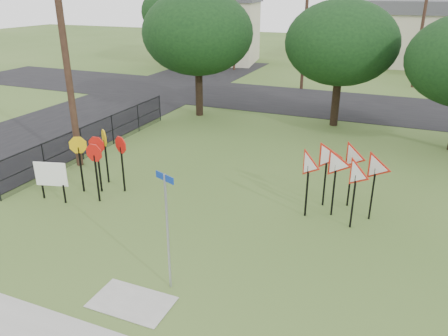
# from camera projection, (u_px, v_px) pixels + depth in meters

# --- Properties ---
(ground) EXTENTS (140.00, 140.00, 0.00)m
(ground) POSITION_uv_depth(u_px,v_px,m) (178.00, 253.00, 12.85)
(ground) COLOR #3C5B22
(street_left) EXTENTS (8.00, 50.00, 0.02)m
(street_left) POSITION_uv_depth(u_px,v_px,m) (78.00, 121.00, 25.67)
(street_left) COLOR black
(street_left) RESTS_ON ground
(street_far) EXTENTS (60.00, 8.00, 0.02)m
(street_far) POSITION_uv_depth(u_px,v_px,m) (316.00, 102.00, 29.93)
(street_far) COLOR black
(street_far) RESTS_ON ground
(curb_pad) EXTENTS (2.00, 1.20, 0.02)m
(curb_pad) POSITION_uv_depth(u_px,v_px,m) (132.00, 302.00, 10.80)
(curb_pad) COLOR #989790
(curb_pad) RESTS_ON ground
(street_name_sign) EXTENTS (0.62, 0.27, 3.19)m
(street_name_sign) POSITION_uv_depth(u_px,v_px,m) (167.00, 226.00, 10.70)
(street_name_sign) COLOR #9B9FA4
(street_name_sign) RESTS_ON ground
(stop_sign_cluster) EXTENTS (2.08, 1.78, 2.22)m
(stop_sign_cluster) POSITION_uv_depth(u_px,v_px,m) (99.00, 150.00, 16.14)
(stop_sign_cluster) COLOR black
(stop_sign_cluster) RESTS_ON ground
(yield_sign_cluster) EXTENTS (2.96, 2.17, 2.43)m
(yield_sign_cluster) POSITION_uv_depth(u_px,v_px,m) (342.00, 166.00, 14.38)
(yield_sign_cluster) COLOR black
(yield_sign_cluster) RESTS_ON ground
(info_board) EXTENTS (1.17, 0.35, 1.50)m
(info_board) POSITION_uv_depth(u_px,v_px,m) (51.00, 175.00, 15.66)
(info_board) COLOR black
(info_board) RESTS_ON ground
(utility_pole_main) EXTENTS (3.55, 0.33, 10.00)m
(utility_pole_main) POSITION_uv_depth(u_px,v_px,m) (65.00, 43.00, 17.29)
(utility_pole_main) COLOR #40291D
(utility_pole_main) RESTS_ON ground
(far_pole_a) EXTENTS (1.40, 0.24, 9.00)m
(far_pole_a) POSITION_uv_depth(u_px,v_px,m) (305.00, 27.00, 32.32)
(far_pole_a) COLOR #40291D
(far_pole_a) RESTS_ON ground
(far_pole_b) EXTENTS (1.40, 0.24, 8.50)m
(far_pole_b) POSITION_uv_depth(u_px,v_px,m) (422.00, 30.00, 32.97)
(far_pole_b) COLOR #40291D
(far_pole_b) RESTS_ON ground
(far_pole_c) EXTENTS (1.40, 0.24, 9.00)m
(far_pole_c) POSITION_uv_depth(u_px,v_px,m) (234.00, 20.00, 40.29)
(far_pole_c) COLOR #40291D
(far_pole_c) RESTS_ON ground
(fence_run) EXTENTS (0.05, 11.55, 1.50)m
(fence_run) POSITION_uv_depth(u_px,v_px,m) (98.00, 136.00, 20.60)
(fence_run) COLOR black
(fence_run) RESTS_ON ground
(house_left) EXTENTS (10.58, 8.88, 7.20)m
(house_left) POSITION_uv_depth(u_px,v_px,m) (213.00, 26.00, 45.49)
(house_left) COLOR beige
(house_left) RESTS_ON ground
(house_mid) EXTENTS (8.40, 8.40, 6.20)m
(house_mid) POSITION_uv_depth(u_px,v_px,m) (398.00, 32.00, 44.39)
(house_mid) COLOR beige
(house_mid) RESTS_ON ground
(tree_near_left) EXTENTS (6.40, 6.40, 7.27)m
(tree_near_left) POSITION_uv_depth(u_px,v_px,m) (198.00, 33.00, 25.10)
(tree_near_left) COLOR black
(tree_near_left) RESTS_ON ground
(tree_near_mid) EXTENTS (6.00, 6.00, 6.80)m
(tree_near_mid) POSITION_uv_depth(u_px,v_px,m) (341.00, 43.00, 23.23)
(tree_near_mid) COLOR black
(tree_near_mid) RESTS_ON ground
(tree_far_left) EXTENTS (6.80, 6.80, 7.73)m
(tree_far_left) POSITION_uv_depth(u_px,v_px,m) (177.00, 12.00, 42.21)
(tree_far_left) COLOR black
(tree_far_left) RESTS_ON ground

